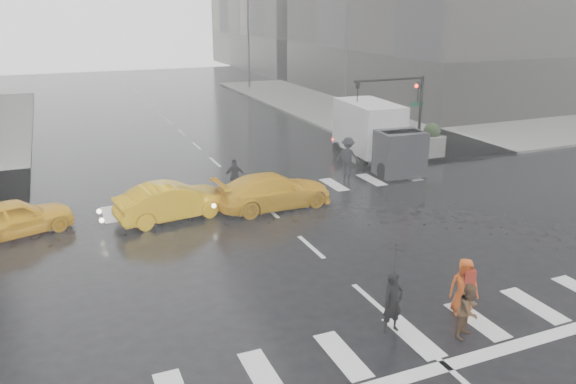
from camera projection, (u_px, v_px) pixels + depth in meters
name	position (u px, v px, depth m)	size (l,w,h in m)	color
ground	(311.00, 247.00, 19.28)	(120.00, 120.00, 0.00)	black
sidewalk_ne	(448.00, 116.00, 41.77)	(35.00, 35.00, 0.15)	slate
road_markings	(311.00, 247.00, 19.28)	(18.00, 48.00, 0.01)	silver
traffic_signal_pole	(405.00, 102.00, 28.60)	(4.45, 0.42, 4.50)	black
street_lamp_near	(345.00, 52.00, 37.48)	(2.15, 0.22, 9.00)	#59595B
street_lamp_far	(247.00, 37.00, 54.96)	(2.15, 0.22, 9.00)	#59595B
planter_west	(367.00, 148.00, 28.73)	(1.10, 1.10, 1.80)	slate
planter_mid	(400.00, 144.00, 29.47)	(1.10, 1.10, 1.80)	slate
planter_east	(431.00, 141.00, 30.21)	(1.10, 1.10, 1.80)	slate
pedestrian_black	(395.00, 273.00, 13.79)	(1.04, 1.06, 2.43)	black
pedestrian_brown	(469.00, 310.00, 13.86)	(0.70, 0.55, 1.44)	#4D311B
pedestrian_orange	(464.00, 286.00, 14.88)	(0.92, 0.81, 1.58)	#C4450D
pedestrian_far_a	(235.00, 177.00, 24.52)	(0.91, 0.56, 1.56)	black
pedestrian_far_b	(348.00, 156.00, 27.34)	(1.19, 0.66, 1.85)	black
taxi_front	(14.00, 218.00, 20.06)	(1.60, 3.98, 1.36)	#FFB80D
taxi_mid	(173.00, 201.00, 21.64)	(1.51, 4.34, 1.43)	#FFB80D
taxi_rear	(274.00, 191.00, 22.88)	(1.98, 4.30, 1.41)	#FFB80D
box_truck	(377.00, 134.00, 28.63)	(2.23, 5.95, 3.16)	white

